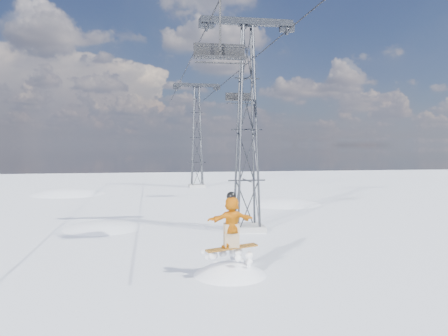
{
  "coord_description": "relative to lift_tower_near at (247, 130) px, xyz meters",
  "views": [
    {
      "loc": [
        -4.42,
        -15.09,
        4.66
      ],
      "look_at": [
        -1.29,
        3.17,
        3.69
      ],
      "focal_mm": 35.0,
      "sensor_mm": 36.0,
      "label": 1
    }
  ],
  "objects": [
    {
      "name": "lift_chair_near",
      "position": [
        -2.2,
        -4.43,
        3.17
      ],
      "size": [
        2.23,
        0.64,
        2.76
      ],
      "color": "black",
      "rests_on": "ground"
    },
    {
      "name": "lift_tower_near",
      "position": [
        0.0,
        0.0,
        0.0
      ],
      "size": [
        5.2,
        1.8,
        11.43
      ],
      "color": "#999999",
      "rests_on": "ground"
    },
    {
      "name": "lift_tower_far",
      "position": [
        0.0,
        25.0,
        0.0
      ],
      "size": [
        5.2,
        1.8,
        11.43
      ],
      "color": "#999999",
      "rests_on": "ground"
    },
    {
      "name": "snow_terrain",
      "position": [
        -5.57,
        13.24,
        -15.06
      ],
      "size": [
        39.0,
        37.0,
        22.0
      ],
      "color": "white",
      "rests_on": "ground"
    },
    {
      "name": "haul_cables",
      "position": [
        0.0,
        11.5,
        5.38
      ],
      "size": [
        4.46,
        51.0,
        0.06
      ],
      "color": "black",
      "rests_on": "ground"
    },
    {
      "name": "lift_chair_mid",
      "position": [
        2.2,
        12.74,
        3.16
      ],
      "size": [
        2.24,
        0.64,
        2.77
      ],
      "color": "black",
      "rests_on": "ground"
    },
    {
      "name": "ground",
      "position": [
        -0.8,
        -8.0,
        -5.47
      ],
      "size": [
        120.0,
        120.0,
        0.0
      ],
      "primitive_type": "plane",
      "color": "white",
      "rests_on": "ground"
    },
    {
      "name": "snowboarder_jump",
      "position": [
        -2.39,
        -7.88,
        -7.08
      ],
      "size": [
        4.4,
        4.4,
        6.99
      ],
      "color": "white",
      "rests_on": "ground"
    }
  ]
}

